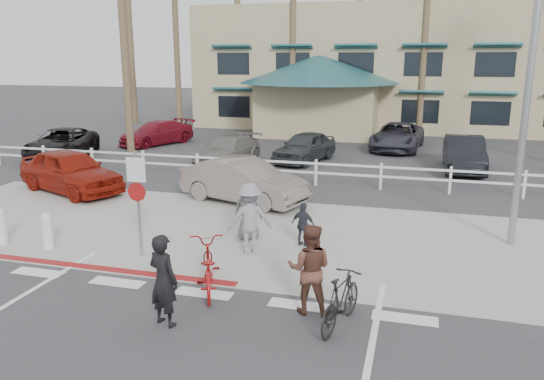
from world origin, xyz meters
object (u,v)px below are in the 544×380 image
(bike_black, at_px, (341,301))
(car_red_compact, at_px, (71,171))
(bike_red, at_px, (207,267))
(car_white_sedan, at_px, (244,181))
(sign_post, at_px, (138,198))

(bike_black, distance_m, car_red_compact, 12.95)
(bike_red, distance_m, car_white_sedan, 6.93)
(bike_black, height_order, car_red_compact, car_red_compact)
(car_white_sedan, bearing_deg, sign_post, -170.66)
(sign_post, distance_m, car_white_sedan, 5.46)
(car_white_sedan, height_order, car_red_compact, car_red_compact)
(car_red_compact, bearing_deg, bike_black, -101.24)
(car_white_sedan, xyz_separation_m, car_red_compact, (-6.40, -0.33, 0.04))
(bike_black, xyz_separation_m, car_white_sedan, (-4.35, 7.55, 0.22))
(bike_black, bearing_deg, bike_red, -1.05)
(bike_black, bearing_deg, car_white_sedan, -45.89)
(bike_red, bearing_deg, bike_black, 141.74)
(bike_red, xyz_separation_m, bike_black, (2.87, -0.78, -0.01))
(bike_black, relative_size, car_red_compact, 0.37)
(bike_red, bearing_deg, car_red_compact, -62.34)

